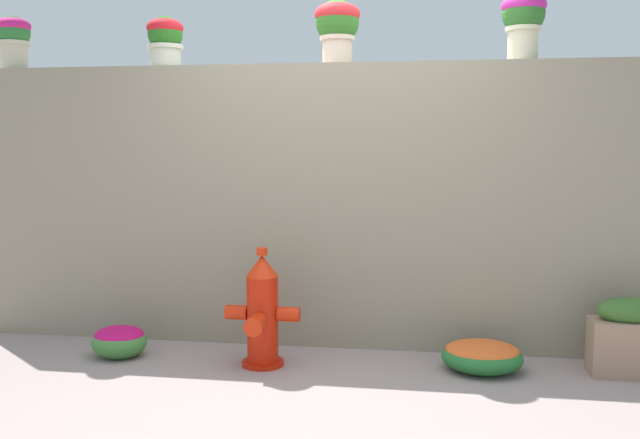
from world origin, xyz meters
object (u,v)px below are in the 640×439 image
Objects in this scene: potted_plant_3 at (523,18)px; fire_hydrant at (262,314)px; planter_box at (629,338)px; potted_plant_2 at (337,25)px; flower_bush_right at (482,355)px; flower_bush_left at (119,340)px; potted_plant_1 at (165,38)px; potted_plant_0 at (14,37)px.

fire_hydrant is at bearing -159.42° from potted_plant_3.
fire_hydrant is at bearing -176.06° from planter_box.
potted_plant_2 reaches higher than planter_box.
planter_box is (1.94, -0.50, -2.08)m from potted_plant_2.
potted_plant_3 is at bearing 63.36° from flower_bush_right.
flower_bush_left reaches higher than flower_bush_right.
potted_plant_1 is 0.46× the size of fire_hydrant.
planter_box is (3.39, 0.12, 0.13)m from flower_bush_left.
potted_plant_1 is 3.82m from planter_box.
potted_plant_0 is 4.20m from flower_bush_right.
flower_bush_right is (2.31, -0.48, -2.15)m from potted_plant_1.
potted_plant_3 reaches higher than flower_bush_left.
planter_box is at bearing 2.64° from flower_bush_right.
fire_hydrant is (-1.70, -0.64, -1.98)m from potted_plant_3.
potted_plant_1 reaches higher than flower_bush_left.
potted_plant_3 is (3.80, 0.00, 0.04)m from potted_plant_0.
flower_bush_right is at bearing -116.64° from potted_plant_3.
flower_bush_right is at bearing -11.84° from potted_plant_1.
potted_plant_2 is 2.51m from flower_bush_right.
potted_plant_3 reaches higher than fire_hydrant.
potted_plant_2 is at bearing 0.55° from potted_plant_0.
flower_bush_right is (1.44, 0.12, -0.25)m from fire_hydrant.
planter_box is (3.22, -0.44, -2.01)m from potted_plant_1.
potted_plant_3 is 3.57m from flower_bush_left.
potted_plant_2 is 1.20× the size of flower_bush_left.
planter_box reaches higher than flower_bush_left.
potted_plant_2 is at bearing 23.32° from flower_bush_left.
fire_hydrant is at bearing -2.15° from flower_bush_left.
potted_plant_0 is at bearing 163.12° from fire_hydrant.
fire_hydrant is 2.08× the size of flower_bush_left.
potted_plant_1 reaches higher than fire_hydrant.
planter_box is at bearing -14.40° from potted_plant_2.
potted_plant_0 is 0.78× the size of flower_bush_right.
fire_hydrant reaches higher than planter_box.
fire_hydrant is (0.86, -0.60, -1.90)m from potted_plant_1.
potted_plant_0 is at bearing -179.45° from potted_plant_2.
potted_plant_3 is at bearing -0.96° from potted_plant_2.
potted_plant_3 is at bearing 20.58° from fire_hydrant.
potted_plant_1 is at bearing 73.43° from flower_bush_left.
planter_box is (4.45, -0.47, -2.05)m from potted_plant_0.
planter_box is at bearing -7.81° from potted_plant_1.
potted_plant_2 reaches higher than potted_plant_1.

